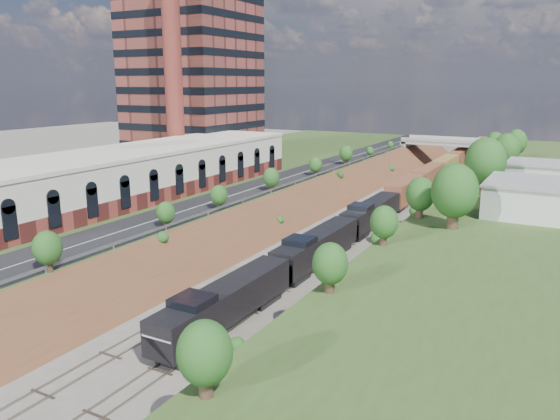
{
  "coord_description": "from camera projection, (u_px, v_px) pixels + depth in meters",
  "views": [
    {
      "loc": [
        28.6,
        -22.76,
        21.49
      ],
      "look_at": [
        -2.88,
        35.02,
        6.0
      ],
      "focal_mm": 35.0,
      "sensor_mm": 36.0,
      "label": 1
    }
  ],
  "objects": [
    {
      "name": "ground",
      "position": [
        75.0,
        401.0,
        37.7
      ],
      "size": [
        400.0,
        400.0,
        0.0
      ],
      "primitive_type": "plane",
      "color": "#6B665B",
      "rests_on": "ground"
    },
    {
      "name": "platform_left",
      "position": [
        204.0,
        184.0,
        103.78
      ],
      "size": [
        44.0,
        180.0,
        5.0
      ],
      "primitive_type": "cube",
      "color": "#3B5221",
      "rests_on": "ground"
    },
    {
      "name": "embankment_left",
      "position": [
        308.0,
        210.0,
        94.11
      ],
      "size": [
        10.0,
        180.0,
        10.0
      ],
      "primitive_type": "cube",
      "rotation": [
        0.0,
        0.79,
        0.0
      ],
      "color": "brown",
      "rests_on": "ground"
    },
    {
      "name": "embankment_right",
      "position": [
        437.0,
        225.0,
        83.86
      ],
      "size": [
        10.0,
        180.0,
        10.0
      ],
      "primitive_type": "cube",
      "rotation": [
        0.0,
        0.79,
        0.0
      ],
      "color": "brown",
      "rests_on": "ground"
    },
    {
      "name": "rail_left_track",
      "position": [
        354.0,
        215.0,
        90.18
      ],
      "size": [
        1.58,
        180.0,
        0.18
      ],
      "primitive_type": "cube",
      "color": "gray",
      "rests_on": "ground"
    },
    {
      "name": "rail_right_track",
      "position": [
        384.0,
        218.0,
        87.75
      ],
      "size": [
        1.58,
        180.0,
        0.18
      ],
      "primitive_type": "cube",
      "color": "gray",
      "rests_on": "ground"
    },
    {
      "name": "road",
      "position": [
        285.0,
        179.0,
        95.05
      ],
      "size": [
        8.0,
        180.0,
        0.1
      ],
      "primitive_type": "cube",
      "color": "black",
      "rests_on": "platform_left"
    },
    {
      "name": "guardrail",
      "position": [
        306.0,
        178.0,
        92.85
      ],
      "size": [
        0.1,
        171.0,
        0.7
      ],
      "color": "#99999E",
      "rests_on": "platform_left"
    },
    {
      "name": "commercial_building",
      "position": [
        142.0,
        171.0,
        81.27
      ],
      "size": [
        14.3,
        62.3,
        7.0
      ],
      "color": "maroon",
      "rests_on": "platform_left"
    },
    {
      "name": "highrise_tower",
      "position": [
        191.0,
        25.0,
        112.2
      ],
      "size": [
        22.0,
        22.0,
        53.9
      ],
      "color": "brown",
      "rests_on": "platform_left"
    },
    {
      "name": "smokestack",
      "position": [
        173.0,
        62.0,
        96.6
      ],
      "size": [
        3.2,
        3.2,
        40.0
      ],
      "primitive_type": "cylinder",
      "color": "maroon",
      "rests_on": "platform_left"
    },
    {
      "name": "overpass",
      "position": [
        451.0,
        148.0,
        140.85
      ],
      "size": [
        24.5,
        8.3,
        7.4
      ],
      "color": "gray",
      "rests_on": "ground"
    },
    {
      "name": "white_building_near",
      "position": [
        525.0,
        198.0,
        69.6
      ],
      "size": [
        9.0,
        12.0,
        4.0
      ],
      "primitive_type": "cube",
      "color": "silver",
      "rests_on": "platform_right"
    },
    {
      "name": "white_building_far",
      "position": [
        534.0,
        174.0,
        88.68
      ],
      "size": [
        8.0,
        10.0,
        3.6
      ],
      "primitive_type": "cube",
      "color": "silver",
      "rests_on": "platform_right"
    },
    {
      "name": "tree_right_large",
      "position": [
        455.0,
        191.0,
        61.82
      ],
      "size": [
        5.25,
        5.25,
        7.61
      ],
      "color": "#473323",
      "rests_on": "platform_right"
    },
    {
      "name": "tree_left_crest",
      "position": [
        141.0,
        220.0,
        58.68
      ],
      "size": [
        2.45,
        2.45,
        3.55
      ],
      "color": "#473323",
      "rests_on": "platform_left"
    },
    {
      "name": "freight_train",
      "position": [
        426.0,
        178.0,
        109.97
      ],
      "size": [
        3.07,
        156.56,
        4.59
      ],
      "color": "black",
      "rests_on": "ground"
    }
  ]
}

